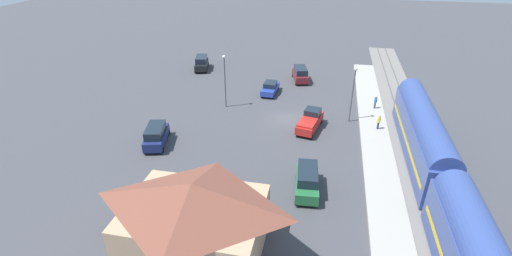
{
  "coord_description": "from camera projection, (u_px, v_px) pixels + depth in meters",
  "views": [
    {
      "loc": [
        -4.21,
        40.15,
        20.29
      ],
      "look_at": [
        3.21,
        4.84,
        1.0
      ],
      "focal_mm": 25.51,
      "sensor_mm": 36.0,
      "label": 1
    }
  ],
  "objects": [
    {
      "name": "light_pole_near_platform",
      "position": [
        353.0,
        88.0,
        42.5
      ],
      "size": [
        0.44,
        0.44,
        6.93
      ],
      "color": "#515156",
      "rests_on": "ground"
    },
    {
      "name": "suv_black",
      "position": [
        202.0,
        63.0,
        61.18
      ],
      "size": [
        3.11,
        5.23,
        2.22
      ],
      "color": "black",
      "rests_on": "ground"
    },
    {
      "name": "pickup_red",
      "position": [
        310.0,
        121.0,
        42.42
      ],
      "size": [
        2.99,
        5.68,
        2.14
      ],
      "color": "red",
      "rests_on": "ground"
    },
    {
      "name": "sedan_blue",
      "position": [
        270.0,
        88.0,
        51.94
      ],
      "size": [
        2.09,
        4.6,
        1.74
      ],
      "color": "#283D9E",
      "rests_on": "ground"
    },
    {
      "name": "light_pole_lot_center",
      "position": [
        225.0,
        75.0,
        46.26
      ],
      "size": [
        0.44,
        0.44,
        7.04
      ],
      "color": "#515156",
      "rests_on": "ground"
    },
    {
      "name": "suv_maroon",
      "position": [
        300.0,
        74.0,
        56.32
      ],
      "size": [
        3.1,
        5.23,
        2.22
      ],
      "color": "maroon",
      "rests_on": "ground"
    },
    {
      "name": "station_building",
      "position": [
        194.0,
        215.0,
        25.32
      ],
      "size": [
        10.31,
        7.88,
        5.69
      ],
      "color": "tan",
      "rests_on": "ground"
    },
    {
      "name": "railway_track",
      "position": [
        409.0,
        130.0,
        42.39
      ],
      "size": [
        4.8,
        70.0,
        0.3
      ],
      "color": "slate",
      "rests_on": "ground"
    },
    {
      "name": "suv_green",
      "position": [
        307.0,
        180.0,
        31.99
      ],
      "size": [
        2.35,
        5.04,
        2.22
      ],
      "color": "#236638",
      "rests_on": "ground"
    },
    {
      "name": "suv_navy",
      "position": [
        156.0,
        135.0,
        39.17
      ],
      "size": [
        3.1,
        5.23,
        2.22
      ],
      "color": "navy",
      "rests_on": "ground"
    },
    {
      "name": "ground_plane",
      "position": [
        289.0,
        120.0,
        44.98
      ],
      "size": [
        200.0,
        200.0,
        0.0
      ],
      "primitive_type": "plane",
      "color": "#424247"
    },
    {
      "name": "platform",
      "position": [
        373.0,
        126.0,
        43.09
      ],
      "size": [
        3.2,
        46.0,
        0.3
      ],
      "color": "#A8A399",
      "rests_on": "ground"
    },
    {
      "name": "pedestrian_waiting_far",
      "position": [
        379.0,
        121.0,
        41.77
      ],
      "size": [
        0.36,
        0.36,
        1.71
      ],
      "color": "#23284C",
      "rests_on": "platform"
    },
    {
      "name": "pedestrian_on_platform",
      "position": [
        375.0,
        101.0,
        46.77
      ],
      "size": [
        0.36,
        0.36,
        1.71
      ],
      "color": "#333338",
      "rests_on": "platform"
    }
  ]
}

